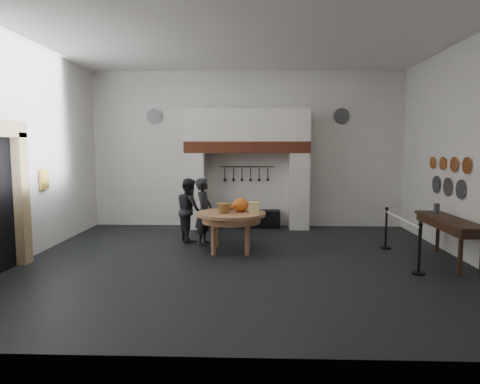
{
  "coord_description": "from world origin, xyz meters",
  "views": [
    {
      "loc": [
        0.23,
        -8.49,
        2.31
      ],
      "look_at": [
        -0.09,
        0.67,
        1.35
      ],
      "focal_mm": 32.0,
      "sensor_mm": 36.0,
      "label": 1
    }
  ],
  "objects_px": {
    "iron_range": "(247,219)",
    "work_table": "(231,214)",
    "visitor_near": "(204,212)",
    "barrier_post_near": "(420,250)",
    "visitor_far": "(190,210)",
    "barrier_post_far": "(386,229)",
    "side_table": "(449,220)"
  },
  "relations": [
    {
      "from": "iron_range",
      "to": "work_table",
      "type": "bearing_deg",
      "value": -95.86
    },
    {
      "from": "visitor_near",
      "to": "barrier_post_near",
      "type": "height_order",
      "value": "visitor_near"
    },
    {
      "from": "iron_range",
      "to": "visitor_far",
      "type": "height_order",
      "value": "visitor_far"
    },
    {
      "from": "barrier_post_near",
      "to": "iron_range",
      "type": "bearing_deg",
      "value": 125.9
    },
    {
      "from": "visitor_near",
      "to": "barrier_post_far",
      "type": "relative_size",
      "value": 1.77
    },
    {
      "from": "visitor_near",
      "to": "barrier_post_far",
      "type": "distance_m",
      "value": 4.23
    },
    {
      "from": "work_table",
      "to": "side_table",
      "type": "xyz_separation_m",
      "value": [
        4.39,
        -0.82,
        0.03
      ]
    },
    {
      "from": "side_table",
      "to": "barrier_post_far",
      "type": "distance_m",
      "value": 1.53
    },
    {
      "from": "iron_range",
      "to": "work_table",
      "type": "height_order",
      "value": "work_table"
    },
    {
      "from": "work_table",
      "to": "visitor_near",
      "type": "relative_size",
      "value": 0.96
    },
    {
      "from": "work_table",
      "to": "side_table",
      "type": "bearing_deg",
      "value": -10.57
    },
    {
      "from": "visitor_far",
      "to": "barrier_post_near",
      "type": "distance_m",
      "value": 5.31
    },
    {
      "from": "visitor_far",
      "to": "barrier_post_near",
      "type": "xyz_separation_m",
      "value": [
        4.61,
        -2.61,
        -0.33
      ]
    },
    {
      "from": "iron_range",
      "to": "barrier_post_near",
      "type": "distance_m",
      "value": 5.52
    },
    {
      "from": "side_table",
      "to": "barrier_post_near",
      "type": "height_order",
      "value": "same"
    },
    {
      "from": "barrier_post_near",
      "to": "visitor_near",
      "type": "bearing_deg",
      "value": 152.27
    },
    {
      "from": "barrier_post_far",
      "to": "visitor_far",
      "type": "bearing_deg",
      "value": 172.41
    },
    {
      "from": "barrier_post_near",
      "to": "side_table",
      "type": "bearing_deg",
      "value": 42.93
    },
    {
      "from": "iron_range",
      "to": "side_table",
      "type": "relative_size",
      "value": 0.86
    },
    {
      "from": "iron_range",
      "to": "barrier_post_near",
      "type": "bearing_deg",
      "value": -54.1
    },
    {
      "from": "visitor_far",
      "to": "visitor_near",
      "type": "bearing_deg",
      "value": -157.62
    },
    {
      "from": "iron_range",
      "to": "side_table",
      "type": "bearing_deg",
      "value": -41.8
    },
    {
      "from": "barrier_post_near",
      "to": "barrier_post_far",
      "type": "bearing_deg",
      "value": 90.0
    },
    {
      "from": "side_table",
      "to": "barrier_post_far",
      "type": "xyz_separation_m",
      "value": [
        -0.86,
        1.2,
        -0.42
      ]
    },
    {
      "from": "barrier_post_near",
      "to": "barrier_post_far",
      "type": "height_order",
      "value": "same"
    },
    {
      "from": "visitor_near",
      "to": "barrier_post_near",
      "type": "bearing_deg",
      "value": -108.6
    },
    {
      "from": "visitor_far",
      "to": "work_table",
      "type": "bearing_deg",
      "value": -155.06
    },
    {
      "from": "work_table",
      "to": "visitor_far",
      "type": "distance_m",
      "value": 1.47
    },
    {
      "from": "work_table",
      "to": "visitor_near",
      "type": "xyz_separation_m",
      "value": [
        -0.68,
        0.59,
        -0.05
      ]
    },
    {
      "from": "barrier_post_far",
      "to": "side_table",
      "type": "bearing_deg",
      "value": -54.17
    },
    {
      "from": "visitor_near",
      "to": "visitor_far",
      "type": "height_order",
      "value": "visitor_near"
    },
    {
      "from": "iron_range",
      "to": "side_table",
      "type": "xyz_separation_m",
      "value": [
        4.1,
        -3.67,
        0.62
      ]
    }
  ]
}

